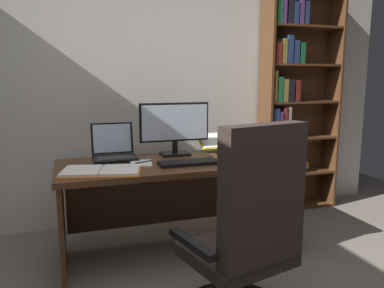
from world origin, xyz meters
name	(u,v)px	position (x,y,z in m)	size (l,w,h in m)	color
wall_back	(151,84)	(0.00, 1.95, 1.27)	(4.82, 0.12, 2.55)	beige
desk	(176,184)	(0.01, 1.16, 0.53)	(1.73, 0.71, 0.73)	#4C2D19
bookshelf	(292,101)	(1.38, 1.75, 1.11)	(0.80, 0.26, 2.18)	#4C2D19
office_chair	(247,245)	(0.10, 0.14, 0.47)	(0.68, 0.60, 1.11)	black
monitor	(175,128)	(0.05, 1.31, 0.94)	(0.56, 0.16, 0.41)	black
laptop	(114,151)	(-0.43, 1.32, 0.78)	(0.32, 0.31, 0.26)	black
keyboard	(189,163)	(0.05, 0.96, 0.74)	(0.42, 0.15, 0.02)	black
computer_mouse	(228,159)	(0.35, 0.96, 0.75)	(0.06, 0.10, 0.04)	black
reading_stand_with_book	(219,142)	(0.45, 1.37, 0.80)	(0.34, 0.27, 0.14)	black
open_binder	(101,171)	(-0.56, 0.91, 0.74)	(0.55, 0.39, 0.02)	orange
notepad	(141,163)	(-0.27, 1.07, 0.73)	(0.15, 0.21, 0.01)	white
pen	(144,162)	(-0.25, 1.07, 0.74)	(0.01, 0.01, 0.14)	black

